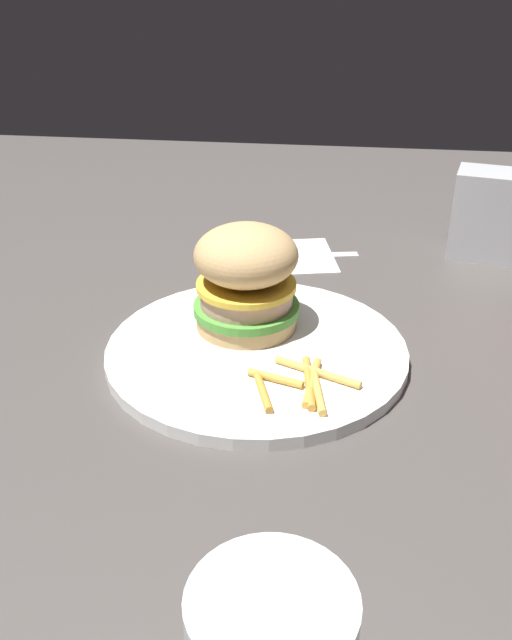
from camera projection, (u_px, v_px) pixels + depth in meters
ground_plane at (267, 357)px, 0.66m from camera, size 1.60×1.60×0.00m
plate at (256, 353)px, 0.65m from camera, size 0.28×0.28×0.01m
sandwich at (246, 277)px, 0.67m from camera, size 0.10×0.10×0.10m
fries_pile at (302, 382)px, 0.59m from camera, size 0.08×0.10×0.01m
napkin at (290, 256)px, 0.87m from camera, size 0.13×0.13×0.00m
fork at (289, 254)px, 0.87m from camera, size 0.05×0.17×0.00m
napkin_dispenser at (491, 215)px, 0.85m from camera, size 0.08×0.10×0.11m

